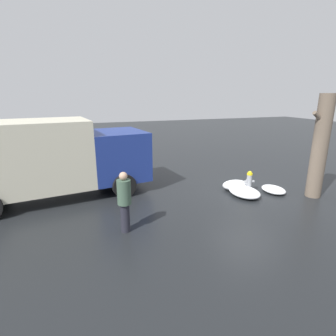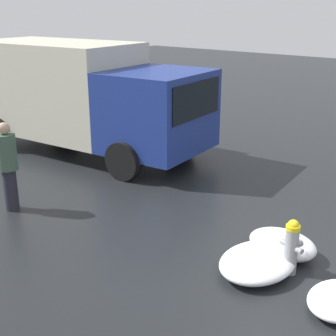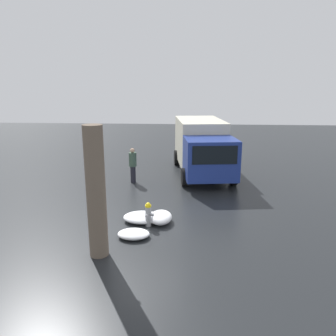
% 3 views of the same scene
% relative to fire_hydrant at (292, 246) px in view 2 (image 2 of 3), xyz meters
% --- Properties ---
extents(ground_plane, '(60.00, 60.00, 0.00)m').
position_rel_fire_hydrant_xyz_m(ground_plane, '(0.00, 0.00, -0.45)').
color(ground_plane, black).
extents(fire_hydrant, '(0.41, 0.32, 0.87)m').
position_rel_fire_hydrant_xyz_m(fire_hydrant, '(0.00, 0.00, 0.00)').
color(fire_hydrant, gray).
rests_on(fire_hydrant, ground_plane).
extents(delivery_truck, '(6.93, 3.36, 2.89)m').
position_rel_fire_hydrant_xyz_m(delivery_truck, '(7.21, -2.07, 1.12)').
color(delivery_truck, navy).
rests_on(delivery_truck, ground_plane).
extents(pedestrian, '(0.38, 0.38, 1.76)m').
position_rel_fire_hydrant_xyz_m(pedestrian, '(5.22, 1.44, 0.51)').
color(pedestrian, '#23232D').
rests_on(pedestrian, ground_plane).
extents(snow_pile_by_hydrant, '(1.04, 1.38, 0.31)m').
position_rel_fire_hydrant_xyz_m(snow_pile_by_hydrant, '(0.39, 0.27, -0.30)').
color(snow_pile_by_hydrant, white).
rests_on(snow_pile_by_hydrant, ground_plane).
extents(snow_pile_curbside, '(1.11, 0.80, 0.39)m').
position_rel_fire_hydrant_xyz_m(snow_pile_curbside, '(0.34, -0.40, -0.25)').
color(snow_pile_curbside, white).
rests_on(snow_pile_curbside, ground_plane).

